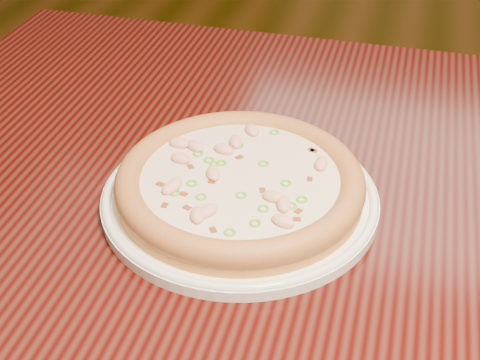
# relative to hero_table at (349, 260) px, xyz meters

# --- Properties ---
(ground) EXTENTS (9.00, 9.00, 0.00)m
(ground) POSITION_rel_hero_table_xyz_m (-0.09, 0.75, -0.65)
(ground) COLOR black
(hero_table) EXTENTS (1.20, 0.80, 0.75)m
(hero_table) POSITION_rel_hero_table_xyz_m (0.00, 0.00, 0.00)
(hero_table) COLOR black
(hero_table) RESTS_ON ground
(plate) EXTENTS (0.30, 0.30, 0.02)m
(plate) POSITION_rel_hero_table_xyz_m (-0.12, -0.05, 0.11)
(plate) COLOR white
(plate) RESTS_ON hero_table
(pizza) EXTENTS (0.26, 0.26, 0.03)m
(pizza) POSITION_rel_hero_table_xyz_m (-0.12, -0.05, 0.13)
(pizza) COLOR #C9853B
(pizza) RESTS_ON plate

